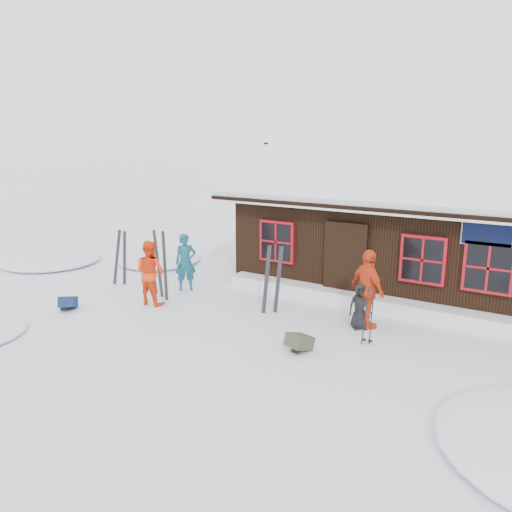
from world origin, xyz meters
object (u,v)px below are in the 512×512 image
at_px(skier_crouched, 360,306).
at_px(ski_pair_left, 121,258).
at_px(skier_orange_right, 368,289).
at_px(ski_poles, 368,317).
at_px(backpack_olive, 299,345).
at_px(skier_teal, 186,262).
at_px(backpack_blue, 68,304).
at_px(skier_orange_left, 150,272).

relative_size(skier_crouched, ski_pair_left, 0.63).
distance_m(skier_orange_right, ski_poles, 0.97).
bearing_deg(skier_crouched, backpack_olive, -144.37).
bearing_deg(skier_teal, ski_poles, -57.53).
bearing_deg(ski_poles, skier_orange_right, 111.54).
relative_size(skier_teal, backpack_blue, 3.25).
height_order(backpack_blue, backpack_olive, backpack_olive).
bearing_deg(skier_teal, backpack_blue, -164.61).
xyz_separation_m(skier_orange_right, skier_crouched, (-0.11, -0.13, -0.37)).
xyz_separation_m(skier_teal, backpack_olive, (4.51, -1.96, -0.65)).
bearing_deg(skier_crouched, skier_orange_right, 13.76).
relative_size(skier_orange_right, skier_crouched, 1.72).
height_order(skier_teal, backpack_olive, skier_teal).
xyz_separation_m(skier_orange_left, skier_crouched, (5.09, 1.17, -0.30)).
distance_m(skier_orange_left, skier_crouched, 5.23).
bearing_deg(ski_pair_left, skier_crouched, -3.02).
xyz_separation_m(skier_orange_right, backpack_olive, (-0.68, -1.90, -0.75)).
distance_m(skier_teal, skier_orange_left, 1.37).
bearing_deg(backpack_olive, skier_orange_left, -173.95).
relative_size(skier_teal, skier_orange_left, 0.96).
bearing_deg(skier_teal, skier_orange_left, -138.38).
relative_size(skier_orange_right, backpack_olive, 3.57).
distance_m(skier_teal, skier_crouched, 5.09).
xyz_separation_m(skier_teal, ski_pair_left, (-1.88, -0.59, -0.01)).
xyz_separation_m(skier_orange_left, backpack_blue, (-1.39, -1.43, -0.69)).
relative_size(skier_teal, skier_crouched, 1.53).
distance_m(skier_orange_right, backpack_blue, 7.17).
height_order(ski_pair_left, ski_poles, ski_pair_left).
bearing_deg(skier_orange_left, skier_orange_right, -168.89).
relative_size(ski_poles, backpack_olive, 2.53).
bearing_deg(ski_poles, backpack_blue, -164.91).
bearing_deg(backpack_olive, backpack_blue, -158.41).
xyz_separation_m(skier_crouched, ski_poles, (0.45, -0.73, 0.07)).
bearing_deg(backpack_olive, ski_poles, 59.05).
bearing_deg(ski_pair_left, ski_poles, -8.90).
height_order(skier_orange_left, ski_pair_left, skier_orange_left).
distance_m(skier_teal, skier_orange_right, 5.19).
bearing_deg(ski_pair_left, backpack_blue, -84.12).
relative_size(skier_orange_left, skier_orange_right, 0.92).
distance_m(skier_teal, backpack_blue, 3.20).
bearing_deg(backpack_olive, ski_pair_left, -178.55).
bearing_deg(backpack_blue, skier_crouched, -16.54).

